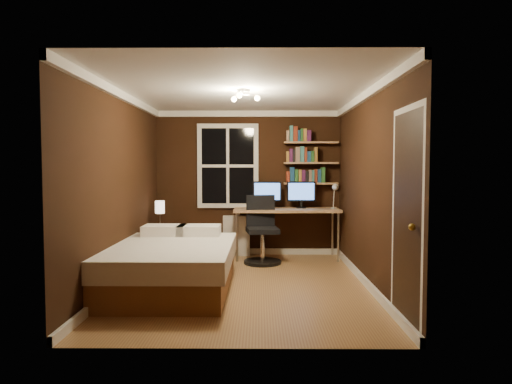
{
  "coord_description": "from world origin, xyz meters",
  "views": [
    {
      "loc": [
        0.2,
        -5.86,
        1.53
      ],
      "look_at": [
        0.15,
        0.45,
        1.18
      ],
      "focal_mm": 32.0,
      "sensor_mm": 36.0,
      "label": 1
    }
  ],
  "objects_px": {
    "bed": "(171,265)",
    "monitor_right": "(301,195)",
    "monitor_left": "(267,195)",
    "office_chair": "(262,237)",
    "bedside_lamp": "(160,214)",
    "radiator": "(236,236)",
    "desk": "(287,212)",
    "desk_lamp": "(335,196)",
    "nightstand": "(160,246)"
  },
  "relations": [
    {
      "from": "desk",
      "to": "monitor_left",
      "type": "xyz_separation_m",
      "value": [
        -0.33,
        0.09,
        0.29
      ]
    },
    {
      "from": "nightstand",
      "to": "monitor_left",
      "type": "bearing_deg",
      "value": 0.62
    },
    {
      "from": "monitor_left",
      "to": "office_chair",
      "type": "height_order",
      "value": "monitor_left"
    },
    {
      "from": "monitor_left",
      "to": "radiator",
      "type": "bearing_deg",
      "value": 165.01
    },
    {
      "from": "bedside_lamp",
      "to": "monitor_left",
      "type": "distance_m",
      "value": 1.81
    },
    {
      "from": "nightstand",
      "to": "radiator",
      "type": "distance_m",
      "value": 1.35
    },
    {
      "from": "desk",
      "to": "desk_lamp",
      "type": "xyz_separation_m",
      "value": [
        0.78,
        -0.13,
        0.28
      ]
    },
    {
      "from": "desk_lamp",
      "to": "desk",
      "type": "bearing_deg",
      "value": 170.87
    },
    {
      "from": "desk",
      "to": "desk_lamp",
      "type": "relative_size",
      "value": 4.0
    },
    {
      "from": "nightstand",
      "to": "office_chair",
      "type": "distance_m",
      "value": 1.63
    },
    {
      "from": "desk",
      "to": "office_chair",
      "type": "height_order",
      "value": "office_chair"
    },
    {
      "from": "radiator",
      "to": "desk_lamp",
      "type": "height_order",
      "value": "desk_lamp"
    },
    {
      "from": "bed",
      "to": "monitor_left",
      "type": "distance_m",
      "value": 2.54
    },
    {
      "from": "desk_lamp",
      "to": "office_chair",
      "type": "distance_m",
      "value": 1.38
    },
    {
      "from": "nightstand",
      "to": "bedside_lamp",
      "type": "xyz_separation_m",
      "value": [
        0.0,
        0.0,
        0.5
      ]
    },
    {
      "from": "monitor_left",
      "to": "desk_lamp",
      "type": "distance_m",
      "value": 1.13
    },
    {
      "from": "desk",
      "to": "office_chair",
      "type": "relative_size",
      "value": 1.63
    },
    {
      "from": "bedside_lamp",
      "to": "desk",
      "type": "xyz_separation_m",
      "value": [
        2.04,
        0.42,
        -0.0
      ]
    },
    {
      "from": "nightstand",
      "to": "monitor_right",
      "type": "distance_m",
      "value": 2.47
    },
    {
      "from": "bedside_lamp",
      "to": "desk",
      "type": "relative_size",
      "value": 0.25
    },
    {
      "from": "radiator",
      "to": "office_chair",
      "type": "relative_size",
      "value": 0.64
    },
    {
      "from": "bed",
      "to": "radiator",
      "type": "relative_size",
      "value": 3.06
    },
    {
      "from": "bed",
      "to": "monitor_right",
      "type": "xyz_separation_m",
      "value": [
        1.81,
        2.08,
        0.76
      ]
    },
    {
      "from": "monitor_right",
      "to": "office_chair",
      "type": "height_order",
      "value": "monitor_right"
    },
    {
      "from": "monitor_left",
      "to": "monitor_right",
      "type": "xyz_separation_m",
      "value": [
        0.58,
        0.0,
        0.0
      ]
    },
    {
      "from": "nightstand",
      "to": "monitor_right",
      "type": "xyz_separation_m",
      "value": [
        2.29,
        0.5,
        0.78
      ]
    },
    {
      "from": "bedside_lamp",
      "to": "monitor_left",
      "type": "bearing_deg",
      "value": 16.41
    },
    {
      "from": "monitor_right",
      "to": "nightstand",
      "type": "bearing_deg",
      "value": -167.57
    },
    {
      "from": "bedside_lamp",
      "to": "nightstand",
      "type": "bearing_deg",
      "value": 0.0
    },
    {
      "from": "bed",
      "to": "radiator",
      "type": "height_order",
      "value": "bed"
    },
    {
      "from": "desk",
      "to": "monitor_right",
      "type": "bearing_deg",
      "value": 19.3
    },
    {
      "from": "desk",
      "to": "office_chair",
      "type": "bearing_deg",
      "value": -136.36
    },
    {
      "from": "radiator",
      "to": "monitor_left",
      "type": "distance_m",
      "value": 0.9
    },
    {
      "from": "office_chair",
      "to": "bedside_lamp",
      "type": "bearing_deg",
      "value": 172.31
    },
    {
      "from": "nightstand",
      "to": "monitor_left",
      "type": "distance_m",
      "value": 1.95
    },
    {
      "from": "bed",
      "to": "office_chair",
      "type": "height_order",
      "value": "office_chair"
    },
    {
      "from": "bed",
      "to": "monitor_right",
      "type": "bearing_deg",
      "value": 49.35
    },
    {
      "from": "nightstand",
      "to": "bedside_lamp",
      "type": "bearing_deg",
      "value": 0.0
    },
    {
      "from": "desk",
      "to": "office_chair",
      "type": "distance_m",
      "value": 0.68
    },
    {
      "from": "desk",
      "to": "nightstand",
      "type": "bearing_deg",
      "value": -168.45
    },
    {
      "from": "nightstand",
      "to": "bedside_lamp",
      "type": "distance_m",
      "value": 0.5
    },
    {
      "from": "nightstand",
      "to": "monitor_left",
      "type": "xyz_separation_m",
      "value": [
        1.71,
        0.5,
        0.78
      ]
    },
    {
      "from": "office_chair",
      "to": "nightstand",
      "type": "bearing_deg",
      "value": 172.31
    },
    {
      "from": "bedside_lamp",
      "to": "radiator",
      "type": "xyz_separation_m",
      "value": [
        1.18,
        0.65,
        -0.43
      ]
    },
    {
      "from": "radiator",
      "to": "monitor_right",
      "type": "relative_size",
      "value": 1.42
    },
    {
      "from": "bed",
      "to": "office_chair",
      "type": "bearing_deg",
      "value": 54.82
    },
    {
      "from": "monitor_left",
      "to": "office_chair",
      "type": "xyz_separation_m",
      "value": [
        -0.09,
        -0.48,
        -0.64
      ]
    },
    {
      "from": "bed",
      "to": "nightstand",
      "type": "relative_size",
      "value": 3.75
    },
    {
      "from": "nightstand",
      "to": "desk",
      "type": "xyz_separation_m",
      "value": [
        2.04,
        0.42,
        0.5
      ]
    },
    {
      "from": "nightstand",
      "to": "monitor_left",
      "type": "height_order",
      "value": "monitor_left"
    }
  ]
}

